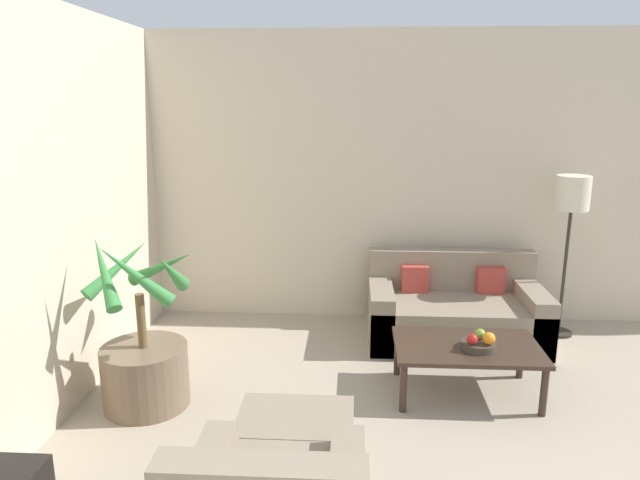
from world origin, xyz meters
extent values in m
cube|color=beige|center=(0.00, 5.72, 1.35)|extent=(7.91, 0.06, 2.70)
cylinder|color=brown|center=(-2.67, 3.90, 0.22)|extent=(0.59, 0.59, 0.43)
cylinder|color=brown|center=(-2.67, 3.90, 0.62)|extent=(0.06, 0.06, 0.38)
cone|color=#38843D|center=(-2.44, 3.90, 0.97)|extent=(0.10, 0.52, 0.40)
cone|color=#38843D|center=(-2.59, 4.14, 0.93)|extent=(0.55, 0.26, 0.33)
cone|color=#38843D|center=(-2.87, 4.04, 0.95)|extent=(0.40, 0.49, 0.37)
cone|color=#38843D|center=(-2.84, 3.77, 1.00)|extent=(0.37, 0.45, 0.45)
cone|color=#38843D|center=(-2.61, 3.70, 1.01)|extent=(0.48, 0.24, 0.46)
cube|color=gray|center=(-0.34, 5.12, 0.19)|extent=(1.50, 0.83, 0.38)
cube|color=gray|center=(-0.34, 5.46, 0.56)|extent=(1.50, 0.16, 0.36)
cube|color=gray|center=(-0.99, 5.12, 0.25)|extent=(0.20, 0.83, 0.50)
cube|color=gray|center=(0.31, 5.12, 0.25)|extent=(0.20, 0.83, 0.50)
cube|color=#B23D33|center=(-0.68, 5.34, 0.50)|extent=(0.24, 0.12, 0.24)
cube|color=#B23D33|center=(-0.01, 5.34, 0.50)|extent=(0.24, 0.12, 0.24)
cylinder|color=#2D2823|center=(0.64, 5.33, 0.01)|extent=(0.24, 0.24, 0.03)
cylinder|color=#2D2823|center=(0.64, 5.33, 0.59)|extent=(0.03, 0.03, 1.13)
cylinder|color=beige|center=(0.64, 5.33, 1.30)|extent=(0.29, 0.29, 0.30)
cylinder|color=#38281E|center=(-0.89, 3.90, 0.17)|extent=(0.05, 0.05, 0.35)
cylinder|color=#38281E|center=(0.04, 3.90, 0.17)|extent=(0.05, 0.05, 0.35)
cylinder|color=#38281E|center=(-0.89, 4.45, 0.17)|extent=(0.05, 0.05, 0.35)
cylinder|color=#38281E|center=(0.04, 4.45, 0.17)|extent=(0.05, 0.05, 0.35)
cube|color=#38281E|center=(-0.42, 4.18, 0.36)|extent=(1.03, 0.64, 0.03)
cylinder|color=#42382D|center=(-0.36, 4.12, 0.41)|extent=(0.24, 0.24, 0.05)
sphere|color=red|center=(-0.42, 4.07, 0.47)|extent=(0.08, 0.08, 0.08)
sphere|color=olive|center=(-0.34, 4.16, 0.47)|extent=(0.08, 0.08, 0.08)
sphere|color=orange|center=(-0.30, 4.08, 0.48)|extent=(0.09, 0.09, 0.09)
cube|color=gray|center=(-1.55, 3.18, 0.19)|extent=(0.64, 0.47, 0.38)
camera|label=1|loc=(-1.25, 0.36, 2.07)|focal=32.00mm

